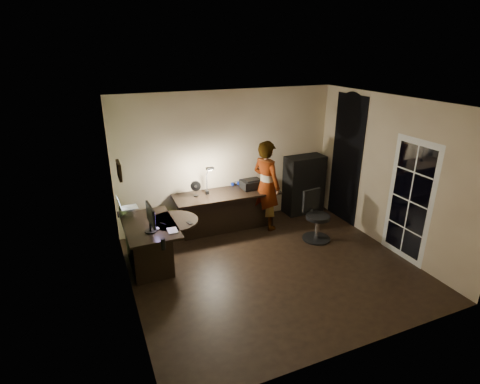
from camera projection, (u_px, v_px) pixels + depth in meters
name	position (u px, v px, depth m)	size (l,w,h in m)	color
floor	(273.00, 268.00, 6.25)	(4.50, 4.00, 0.01)	black
ceiling	(279.00, 103.00, 5.27)	(4.50, 4.00, 0.01)	silver
wall_back	(228.00, 159.00, 7.48)	(4.50, 0.01, 2.70)	#C9B492
wall_front	(363.00, 254.00, 4.04)	(4.50, 0.01, 2.70)	#C9B492
wall_left	(125.00, 217.00, 4.94)	(0.01, 4.00, 2.70)	#C9B492
wall_right	(389.00, 174.00, 6.58)	(0.01, 4.00, 2.70)	#C9B492
green_wall_overlay	(126.00, 216.00, 4.94)	(0.00, 4.00, 2.70)	#3D5523
arched_doorway	(346.00, 160.00, 7.58)	(0.01, 0.90, 2.60)	black
french_door	(410.00, 201.00, 6.21)	(0.02, 0.92, 2.10)	white
framed_picture	(119.00, 171.00, 5.16)	(0.04, 0.30, 0.25)	black
desk_left	(151.00, 245.00, 6.20)	(0.81, 1.31, 0.76)	black
desk_right	(227.00, 211.00, 7.44)	(2.07, 0.72, 0.78)	black
cabinet	(304.00, 184.00, 8.16)	(0.85, 0.42, 1.27)	black
laptop_stand	(127.00, 212.00, 6.39)	(0.27, 0.22, 0.11)	silver
laptop	(128.00, 202.00, 6.34)	(0.32, 0.30, 0.22)	silver
monitor	(150.00, 222.00, 5.77)	(0.09, 0.47, 0.31)	black
mouse	(157.00, 228.00, 5.89)	(0.05, 0.08, 0.03)	silver
phone	(190.00, 223.00, 6.11)	(0.06, 0.12, 0.01)	black
pen	(163.00, 224.00, 6.07)	(0.01, 0.14, 0.01)	black
speaker	(163.00, 244.00, 5.28)	(0.07, 0.07, 0.17)	black
notepad	(173.00, 230.00, 5.85)	(0.15, 0.21, 0.01)	silver
desk_fan	(196.00, 188.00, 7.08)	(0.19, 0.11, 0.30)	black
headphones	(236.00, 183.00, 7.66)	(0.17, 0.07, 0.08)	#091F96
printer	(251.00, 184.00, 7.49)	(0.41, 0.32, 0.18)	black
desk_lamp	(207.00, 178.00, 7.11)	(0.15, 0.28, 0.63)	black
office_chair	(318.00, 217.00, 7.00)	(0.53, 0.53, 0.95)	black
person	(266.00, 186.00, 7.34)	(0.64, 0.43, 1.80)	#D8A88C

